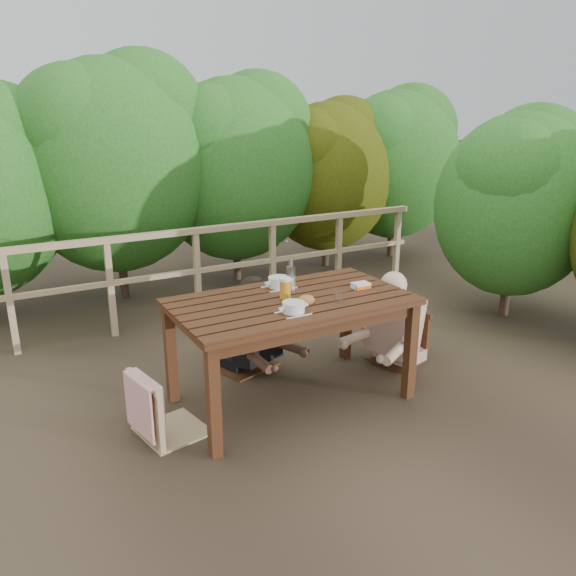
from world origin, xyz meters
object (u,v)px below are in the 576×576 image
woman (240,296)px  beer_glass (285,289)px  bottle (291,277)px  soup_near (293,308)px  chair_left (169,374)px  soup_far (279,283)px  chair_far (241,313)px  tumbler (339,299)px  table (291,351)px  diner_right (404,285)px  bread_roll (306,300)px  chair_right (399,316)px  butter_tub (361,286)px

woman → beer_glass: size_ratio=7.56×
bottle → soup_near: bearing=-117.2°
chair_left → soup_far: size_ratio=3.07×
chair_far → tumbler: (0.34, -0.98, 0.36)m
table → chair_left: chair_left is taller
table → diner_right: size_ratio=1.25×
woman → soup_near: (-0.05, -1.02, 0.22)m
chair_far → beer_glass: size_ratio=5.81×
diner_right → bread_roll: diner_right is taller
bottle → chair_far: bearing=102.9°
soup_near → bread_roll: size_ratio=1.98×
table → chair_far: size_ratio=1.78×
chair_right → woman: woman is taller
chair_left → tumbler: 1.32m
beer_glass → butter_tub: (0.63, -0.09, -0.06)m
bottle → table: bearing=-117.8°
chair_far → beer_glass: chair_far is taller
woman → soup_far: size_ratio=4.41×
beer_glass → soup_far: bearing=70.9°
chair_right → bottle: 1.25m
chair_left → beer_glass: 1.04m
chair_left → bread_roll: bearing=-109.1°
table → soup_far: bearing=78.9°
chair_far → woman: (0.00, 0.02, 0.15)m
butter_tub → beer_glass: bearing=172.9°
chair_far → tumbler: 1.10m
chair_right → diner_right: size_ratio=0.60×
table → woman: woman is taller
woman → diner_right: diner_right is taller
soup_far → butter_tub: 0.64m
beer_glass → woman: bearing=93.9°
chair_left → butter_tub: size_ratio=6.49×
chair_far → beer_glass: bearing=-104.1°
chair_left → chair_right: (2.16, 0.15, -0.03)m
diner_right → bottle: size_ratio=5.00×
woman → butter_tub: 1.07m
chair_far → soup_near: chair_far is taller
woman → tumbler: size_ratio=15.37×
bottle → woman: bearing=102.5°
table → tumbler: bearing=-43.9°
chair_left → chair_right: size_ratio=1.06×
table → beer_glass: size_ratio=10.34×
table → bottle: (0.06, 0.12, 0.55)m
diner_right → bread_roll: 1.23m
tumbler → butter_tub: tumbler is taller
table → bottle: bearing=62.2°
table → bread_roll: 0.47m
woman → beer_glass: bearing=75.7°
soup_near → diner_right: bearing=16.8°
soup_near → bottle: bottle is taller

